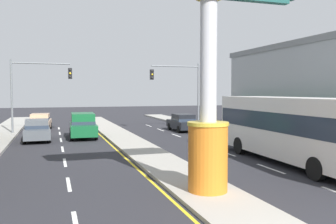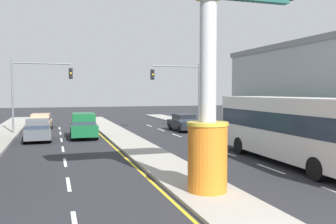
{
  "view_description": "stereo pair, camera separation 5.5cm",
  "coord_description": "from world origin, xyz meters",
  "px_view_note": "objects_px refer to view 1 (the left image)",
  "views": [
    {
      "loc": [
        -5.02,
        -4.83,
        3.54
      ],
      "look_at": [
        0.08,
        10.93,
        2.6
      ],
      "focal_mm": 38.22,
      "sensor_mm": 36.0,
      "label": 1
    },
    {
      "loc": [
        -4.96,
        -4.84,
        3.54
      ],
      "look_at": [
        0.08,
        10.93,
        2.6
      ],
      "focal_mm": 38.22,
      "sensor_mm": 36.0,
      "label": 2
    }
  ],
  "objects_px": {
    "district_sign": "(208,81)",
    "bus_near_left_lane": "(295,126)",
    "sedan_far_right_lane": "(37,130)",
    "sedan_mid_left_lane": "(40,122)",
    "traffic_light_right_side": "(181,84)",
    "suv_far_left_oncoming": "(83,125)",
    "traffic_light_left_side": "(34,83)",
    "sedan_near_right_lane": "(183,122)"
  },
  "relations": [
    {
      "from": "district_sign",
      "to": "bus_near_left_lane",
      "type": "relative_size",
      "value": 0.72
    },
    {
      "from": "sedan_far_right_lane",
      "to": "sedan_mid_left_lane",
      "type": "bearing_deg",
      "value": 89.95
    },
    {
      "from": "sedan_mid_left_lane",
      "to": "traffic_light_right_side",
      "type": "bearing_deg",
      "value": -14.32
    },
    {
      "from": "sedan_mid_left_lane",
      "to": "suv_far_left_oncoming",
      "type": "relative_size",
      "value": 0.94
    },
    {
      "from": "sedan_mid_left_lane",
      "to": "suv_far_left_oncoming",
      "type": "bearing_deg",
      "value": -63.6
    },
    {
      "from": "traffic_light_right_side",
      "to": "bus_near_left_lane",
      "type": "relative_size",
      "value": 0.55
    },
    {
      "from": "traffic_light_left_side",
      "to": "district_sign",
      "type": "bearing_deg",
      "value": -72.65
    },
    {
      "from": "sedan_near_right_lane",
      "to": "sedan_far_right_lane",
      "type": "xyz_separation_m",
      "value": [
        -12.27,
        -2.83,
        0.0
      ]
    },
    {
      "from": "sedan_far_right_lane",
      "to": "traffic_light_right_side",
      "type": "bearing_deg",
      "value": 18.04
    },
    {
      "from": "suv_far_left_oncoming",
      "to": "sedan_far_right_lane",
      "type": "bearing_deg",
      "value": -168.94
    },
    {
      "from": "traffic_light_left_side",
      "to": "sedan_far_right_lane",
      "type": "xyz_separation_m",
      "value": [
        0.28,
        -4.32,
        -3.46
      ]
    },
    {
      "from": "traffic_light_left_side",
      "to": "suv_far_left_oncoming",
      "type": "bearing_deg",
      "value": -45.7
    },
    {
      "from": "bus_near_left_lane",
      "to": "sedan_mid_left_lane",
      "type": "height_order",
      "value": "bus_near_left_lane"
    },
    {
      "from": "sedan_far_right_lane",
      "to": "suv_far_left_oncoming",
      "type": "bearing_deg",
      "value": 11.06
    },
    {
      "from": "district_sign",
      "to": "sedan_far_right_lane",
      "type": "relative_size",
      "value": 1.85
    },
    {
      "from": "traffic_light_right_side",
      "to": "bus_near_left_lane",
      "type": "distance_m",
      "value": 17.11
    },
    {
      "from": "sedan_far_right_lane",
      "to": "sedan_near_right_lane",
      "type": "bearing_deg",
      "value": 12.97
    },
    {
      "from": "traffic_light_left_side",
      "to": "suv_far_left_oncoming",
      "type": "height_order",
      "value": "traffic_light_left_side"
    },
    {
      "from": "bus_near_left_lane",
      "to": "sedan_mid_left_lane",
      "type": "xyz_separation_m",
      "value": [
        -12.27,
        20.14,
        -1.08
      ]
    },
    {
      "from": "traffic_light_right_side",
      "to": "district_sign",
      "type": "bearing_deg",
      "value": -107.54
    },
    {
      "from": "bus_near_left_lane",
      "to": "sedan_mid_left_lane",
      "type": "distance_m",
      "value": 23.61
    },
    {
      "from": "traffic_light_left_side",
      "to": "sedan_mid_left_lane",
      "type": "bearing_deg",
      "value": 84.45
    },
    {
      "from": "traffic_light_left_side",
      "to": "traffic_light_right_side",
      "type": "distance_m",
      "value": 12.84
    },
    {
      "from": "sedan_near_right_lane",
      "to": "sedan_far_right_lane",
      "type": "bearing_deg",
      "value": -167.03
    },
    {
      "from": "district_sign",
      "to": "bus_near_left_lane",
      "type": "xyz_separation_m",
      "value": [
        6.14,
        3.38,
        -2.03
      ]
    },
    {
      "from": "sedan_far_right_lane",
      "to": "bus_near_left_lane",
      "type": "distance_m",
      "value": 17.8
    },
    {
      "from": "bus_near_left_lane",
      "to": "district_sign",
      "type": "bearing_deg",
      "value": -151.17
    },
    {
      "from": "district_sign",
      "to": "sedan_near_right_lane",
      "type": "bearing_deg",
      "value": 72.15
    },
    {
      "from": "district_sign",
      "to": "sedan_far_right_lane",
      "type": "xyz_separation_m",
      "value": [
        -6.14,
        16.22,
        -3.11
      ]
    },
    {
      "from": "traffic_light_right_side",
      "to": "sedan_near_right_lane",
      "type": "height_order",
      "value": "traffic_light_right_side"
    },
    {
      "from": "sedan_near_right_lane",
      "to": "bus_near_left_lane",
      "type": "xyz_separation_m",
      "value": [
        0.0,
        -15.68,
        1.08
      ]
    },
    {
      "from": "traffic_light_right_side",
      "to": "sedan_far_right_lane",
      "type": "height_order",
      "value": "traffic_light_right_side"
    },
    {
      "from": "sedan_near_right_lane",
      "to": "sedan_mid_left_lane",
      "type": "xyz_separation_m",
      "value": [
        -12.27,
        4.47,
        0.0
      ]
    },
    {
      "from": "sedan_mid_left_lane",
      "to": "sedan_near_right_lane",
      "type": "bearing_deg",
      "value": -20.01
    },
    {
      "from": "traffic_light_right_side",
      "to": "sedan_near_right_lane",
      "type": "relative_size",
      "value": 1.44
    },
    {
      "from": "suv_far_left_oncoming",
      "to": "sedan_near_right_lane",
      "type": "bearing_deg",
      "value": 13.67
    },
    {
      "from": "sedan_near_right_lane",
      "to": "suv_far_left_oncoming",
      "type": "bearing_deg",
      "value": -166.33
    },
    {
      "from": "district_sign",
      "to": "suv_far_left_oncoming",
      "type": "xyz_separation_m",
      "value": [
        -2.83,
        16.87,
        -2.91
      ]
    },
    {
      "from": "district_sign",
      "to": "suv_far_left_oncoming",
      "type": "relative_size",
      "value": 1.74
    },
    {
      "from": "district_sign",
      "to": "traffic_light_right_side",
      "type": "xyz_separation_m",
      "value": [
        6.42,
        20.31,
        0.35
      ]
    },
    {
      "from": "district_sign",
      "to": "sedan_mid_left_lane",
      "type": "xyz_separation_m",
      "value": [
        -6.13,
        23.52,
        -3.11
      ]
    },
    {
      "from": "sedan_mid_left_lane",
      "to": "suv_far_left_oncoming",
      "type": "xyz_separation_m",
      "value": [
        3.3,
        -6.65,
        0.2
      ]
    }
  ]
}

